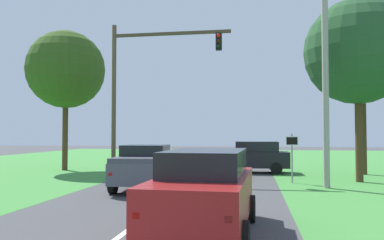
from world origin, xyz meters
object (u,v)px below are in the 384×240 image
pickup_truck_lead (146,166)px  extra_tree_1 (358,52)px  traffic_light (141,78)px  oak_tree_right (362,50)px  utility_pole_right (325,73)px  crossing_suv_far (254,156)px  keep_moving_sign (292,151)px  red_suv_near (205,190)px  extra_tree_2 (66,70)px

pickup_truck_lead → extra_tree_1: (9.72, 4.04, 5.50)m
traffic_light → oak_tree_right: oak_tree_right is taller
extra_tree_1 → utility_pole_right: bearing=-128.8°
crossing_suv_far → keep_moving_sign: bearing=-69.0°
red_suv_near → oak_tree_right: oak_tree_right is taller
pickup_truck_lead → red_suv_near: bearing=-63.9°
pickup_truck_lead → utility_pole_right: (7.72, 1.56, 4.10)m
red_suv_near → traffic_light: size_ratio=0.59×
crossing_suv_far → extra_tree_1: size_ratio=0.47×
traffic_light → utility_pole_right: size_ratio=0.83×
traffic_light → extra_tree_1: bearing=-1.3°
utility_pole_right → pickup_truck_lead: bearing=-168.6°
pickup_truck_lead → extra_tree_2: 12.15m
crossing_suv_far → extra_tree_1: 8.40m
utility_pole_right → extra_tree_1: size_ratio=1.11×
red_suv_near → extra_tree_2: extra_tree_2 is taller
crossing_suv_far → extra_tree_1: extra_tree_1 is taller
crossing_suv_far → oak_tree_right: bearing=-0.3°
traffic_light → extra_tree_2: 7.04m
red_suv_near → traffic_light: 13.10m
traffic_light → crossing_suv_far: (6.12, 3.53, -4.48)m
pickup_truck_lead → utility_pole_right: 8.88m
keep_moving_sign → red_suv_near: bearing=-106.4°
crossing_suv_far → extra_tree_2: (-12.26, -0.27, 5.62)m
keep_moving_sign → oak_tree_right: oak_tree_right is taller
extra_tree_2 → extra_tree_1: bearing=-11.4°
traffic_light → crossing_suv_far: 8.37m
pickup_truck_lead → oak_tree_right: (10.91, 7.79, 6.34)m
pickup_truck_lead → traffic_light: size_ratio=0.59×
pickup_truck_lead → extra_tree_1: extra_tree_1 is taller
oak_tree_right → utility_pole_right: size_ratio=0.98×
oak_tree_right → extra_tree_1: 4.02m
oak_tree_right → utility_pole_right: utility_pole_right is taller
red_suv_near → utility_pole_right: (4.29, 8.55, 4.02)m
keep_moving_sign → utility_pole_right: bearing=-49.6°
keep_moving_sign → crossing_suv_far: keep_moving_sign is taller
extra_tree_1 → extra_tree_2: bearing=168.6°
oak_tree_right → traffic_light: bearing=-164.3°
red_suv_near → crossing_suv_far: 14.86m
extra_tree_1 → extra_tree_2: (-17.39, 3.52, 0.14)m
traffic_light → extra_tree_1: 11.30m
red_suv_near → pickup_truck_lead: size_ratio=1.01×
red_suv_near → pickup_truck_lead: 7.79m
red_suv_near → extra_tree_2: 19.13m
utility_pole_right → extra_tree_1: (2.00, 2.48, 1.40)m
keep_moving_sign → extra_tree_2: (-14.07, 4.44, 5.08)m
pickup_truck_lead → extra_tree_2: (-7.67, 7.56, 5.64)m
crossing_suv_far → utility_pole_right: size_ratio=0.42×
pickup_truck_lead → crossing_suv_far: bearing=59.6°
red_suv_near → keep_moving_sign: keep_moving_sign is taller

